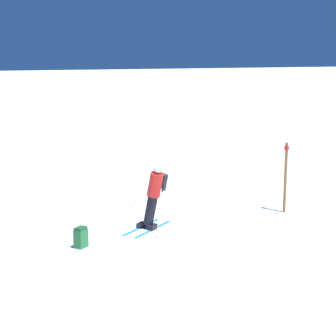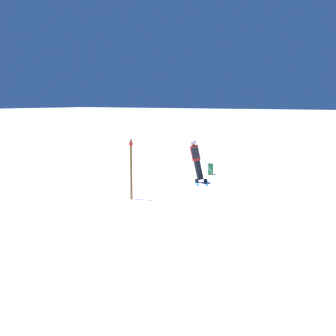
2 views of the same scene
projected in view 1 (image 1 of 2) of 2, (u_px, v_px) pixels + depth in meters
The scene contains 4 objects.
ground_plane at pixel (165, 241), 13.76m from camera, with size 300.00×300.00×0.00m, color white.
skier at pixel (154, 192), 14.44m from camera, with size 1.50×1.66×1.81m.
spare_backpack at pixel (81, 237), 13.22m from camera, with size 0.35×0.37×0.50m.
trail_marker at pixel (286, 174), 16.01m from camera, with size 0.13×0.13×2.04m.
Camera 1 is at (11.85, -5.65, 4.49)m, focal length 60.00 mm.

